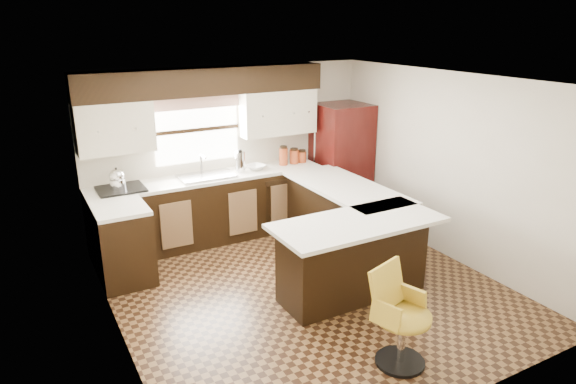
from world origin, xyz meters
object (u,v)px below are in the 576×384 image
refrigerator (341,161)px  peninsula_return (353,259)px  peninsula_long (342,222)px  bar_chair (403,319)px

refrigerator → peninsula_return: bearing=-121.2°
peninsula_long → bar_chair: (-0.86, -2.20, 0.02)m
peninsula_long → bar_chair: bearing=-111.3°
peninsula_long → bar_chair: 2.37m
peninsula_return → refrigerator: refrigerator is taller
peninsula_long → refrigerator: (0.80, 1.20, 0.44)m
bar_chair → refrigerator: bearing=46.2°
peninsula_long → peninsula_return: same height
peninsula_long → refrigerator: refrigerator is taller
peninsula_long → bar_chair: bar_chair is taller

